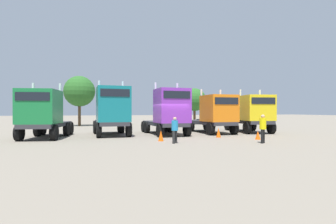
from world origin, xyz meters
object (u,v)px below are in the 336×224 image
visitor_with_camera (175,128)px  traffic_cone_far (258,135)px  semi_truck_green (43,113)px  visitor_in_hivis (263,127)px  traffic_cone_mid (218,133)px  semi_truck_yellow (253,113)px  semi_truck_purple (169,112)px  traffic_cone_near (161,136)px  semi_truck_teal (112,111)px  semi_truck_orange (215,114)px

visitor_with_camera → traffic_cone_far: bearing=-129.4°
semi_truck_green → visitor_in_hivis: 14.89m
traffic_cone_mid → semi_truck_yellow: bearing=30.2°
semi_truck_purple → traffic_cone_mid: bearing=48.3°
semi_truck_yellow → traffic_cone_far: semi_truck_yellow is taller
semi_truck_purple → traffic_cone_far: bearing=45.3°
semi_truck_purple → visitor_with_camera: size_ratio=4.01×
traffic_cone_near → traffic_cone_mid: traffic_cone_mid is taller
semi_truck_yellow → traffic_cone_near: 10.55m
semi_truck_teal → visitor_with_camera: 6.76m
semi_truck_yellow → semi_truck_green: bearing=-80.3°
visitor_in_hivis → traffic_cone_far: size_ratio=2.89×
visitor_with_camera → semi_truck_green: bearing=15.1°
semi_truck_orange → traffic_cone_near: 7.45m
semi_truck_purple → traffic_cone_far: semi_truck_purple is taller
visitor_in_hivis → traffic_cone_near: bearing=25.1°
semi_truck_teal → semi_truck_purple: 4.49m
semi_truck_yellow → visitor_in_hivis: size_ratio=3.54×
visitor_in_hivis → traffic_cone_near: visitor_in_hivis is taller
semi_truck_purple → traffic_cone_near: size_ratio=9.09×
semi_truck_teal → visitor_in_hivis: (8.53, -7.23, -0.98)m
visitor_in_hivis → traffic_cone_mid: (-0.99, 3.95, -0.67)m
semi_truck_green → traffic_cone_far: size_ratio=9.85×
semi_truck_green → traffic_cone_near: (7.68, -3.58, -1.48)m
semi_truck_orange → semi_truck_teal: bearing=-92.7°
visitor_in_hivis → visitor_with_camera: (-5.22, 1.43, -0.10)m
semi_truck_teal → traffic_cone_near: (2.80, -4.41, -1.65)m
semi_truck_orange → traffic_cone_mid: bearing=-23.2°
traffic_cone_mid → visitor_in_hivis: bearing=-76.0°
visitor_with_camera → semi_truck_teal: bearing=-13.9°
semi_truck_purple → semi_truck_green: bearing=-92.0°
traffic_cone_far → semi_truck_orange: bearing=98.0°
semi_truck_teal → semi_truck_green: bearing=-82.8°
semi_truck_purple → semi_truck_yellow: (8.03, 0.32, -0.14)m
traffic_cone_mid → visitor_with_camera: bearing=-149.2°
semi_truck_orange → visitor_in_hivis: bearing=-3.4°
semi_truck_green → semi_truck_yellow: bearing=100.4°
visitor_with_camera → traffic_cone_near: visitor_with_camera is taller
visitor_with_camera → traffic_cone_near: size_ratio=2.27×
traffic_cone_mid → semi_truck_purple: bearing=140.8°
semi_truck_yellow → traffic_cone_far: (-2.96, -4.93, -1.46)m
semi_truck_purple → semi_truck_teal: bearing=-102.0°
semi_truck_orange → visitor_with_camera: bearing=-45.7°
semi_truck_teal → semi_truck_orange: semi_truck_teal is taller
traffic_cone_mid → semi_truck_teal: bearing=156.5°
semi_truck_green → semi_truck_yellow: (17.35, 0.40, -0.07)m
semi_truck_orange → traffic_cone_near: semi_truck_orange is taller
semi_truck_yellow → visitor_in_hivis: 7.90m
traffic_cone_far → semi_truck_yellow: bearing=59.0°
semi_truck_orange → traffic_cone_far: bearing=6.5°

